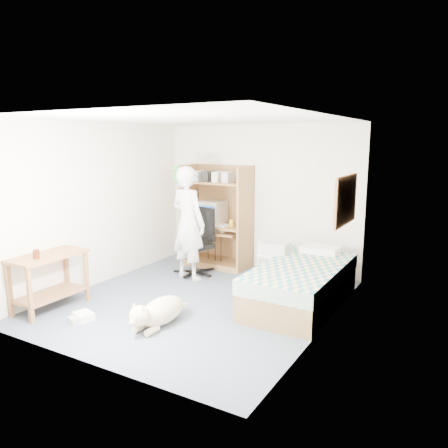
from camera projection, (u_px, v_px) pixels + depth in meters
name	position (u px, v px, depth m)	size (l,w,h in m)	color
floor	(197.00, 301.00, 6.13)	(4.00, 4.00, 0.00)	#454E5E
wall_back	(260.00, 197.00, 7.60)	(3.60, 0.02, 2.50)	silver
wall_right	(327.00, 227.00, 5.01)	(0.02, 4.00, 2.50)	silver
wall_left	(100.00, 204.00, 6.78)	(0.02, 4.00, 2.50)	silver
ceiling	(195.00, 119.00, 5.66)	(3.60, 4.00, 0.02)	white
computer_hutch	(218.00, 220.00, 7.80)	(1.20, 0.63, 1.80)	brown
bed	(301.00, 284.00, 5.96)	(1.02, 2.02, 0.66)	brown
side_desk	(49.00, 273.00, 5.78)	(0.50, 1.00, 0.75)	brown
corkboard	(346.00, 200.00, 5.75)	(0.04, 0.94, 0.66)	#946942
office_chair	(197.00, 251.00, 7.36)	(0.62, 0.62, 1.10)	black
person	(188.00, 224.00, 6.98)	(0.67, 0.44, 1.83)	silver
parrot	(178.00, 175.00, 6.95)	(0.13, 0.24, 0.37)	#138322
dog	(159.00, 312.00, 5.31)	(0.36, 1.07, 0.40)	beige
printer_cart	(274.00, 265.00, 6.64)	(0.46, 0.38, 0.53)	silver
printer	(275.00, 248.00, 6.59)	(0.42, 0.32, 0.18)	#A9A8A4
crt_monitor	(212.00, 212.00, 7.83)	(0.42, 0.44, 0.39)	beige
keyboard	(213.00, 230.00, 7.69)	(0.45, 0.16, 0.03)	beige
pencil_cup	(232.00, 223.00, 7.56)	(0.08, 0.08, 0.12)	gold
drink_glass	(36.00, 254.00, 5.52)	(0.08, 0.08, 0.12)	#441C0A
floor_box_a	(83.00, 316.00, 5.48)	(0.25, 0.20, 0.10)	white
floor_box_b	(78.00, 319.00, 5.41)	(0.18, 0.22, 0.08)	#A7A7A3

